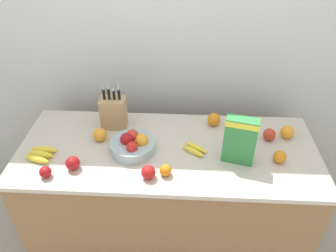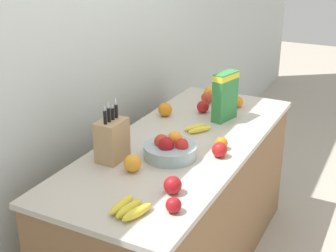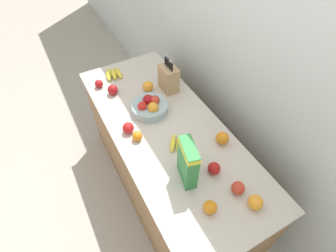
# 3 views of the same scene
# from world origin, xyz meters

# --- Properties ---
(wall_back) EXTENTS (9.00, 0.06, 2.60)m
(wall_back) POSITION_xyz_m (0.00, 0.60, 1.30)
(wall_back) COLOR silver
(wall_back) RESTS_ON ground_plane
(counter) EXTENTS (1.90, 0.77, 0.87)m
(counter) POSITION_xyz_m (0.00, 0.00, 0.43)
(counter) COLOR olive
(counter) RESTS_ON ground_plane
(knife_block) EXTENTS (0.17, 0.12, 0.32)m
(knife_block) POSITION_xyz_m (-0.38, 0.22, 0.98)
(knife_block) COLOR tan
(knife_block) RESTS_ON counter
(cereal_box) EXTENTS (0.20, 0.12, 0.31)m
(cereal_box) POSITION_xyz_m (0.42, -0.09, 1.03)
(cereal_box) COLOR #338442
(cereal_box) RESTS_ON counter
(fruit_bowl) EXTENTS (0.28, 0.28, 0.12)m
(fruit_bowl) POSITION_xyz_m (-0.22, -0.03, 0.91)
(fruit_bowl) COLOR #99B2B7
(fruit_bowl) RESTS_ON counter
(banana_bunch_left) EXTENTS (0.18, 0.15, 0.04)m
(banana_bunch_left) POSITION_xyz_m (-0.77, -0.12, 0.89)
(banana_bunch_left) COLOR yellow
(banana_bunch_left) RESTS_ON counter
(banana_bunch_right) EXTENTS (0.17, 0.15, 0.03)m
(banana_bunch_right) POSITION_xyz_m (0.17, -0.02, 0.89)
(banana_bunch_right) COLOR yellow
(banana_bunch_right) RESTS_ON counter
(apple_leftmost) EXTENTS (0.07, 0.07, 0.07)m
(apple_leftmost) POSITION_xyz_m (-0.68, -0.28, 0.90)
(apple_leftmost) COLOR #A31419
(apple_leftmost) RESTS_ON counter
(apple_rightmost) EXTENTS (0.08, 0.08, 0.08)m
(apple_rightmost) POSITION_xyz_m (-0.10, -0.26, 0.91)
(apple_rightmost) COLOR red
(apple_rightmost) RESTS_ON counter
(apple_near_bananas) EXTENTS (0.08, 0.08, 0.08)m
(apple_near_bananas) POSITION_xyz_m (-0.54, -0.21, 0.91)
(apple_near_bananas) COLOR #A31419
(apple_near_bananas) RESTS_ON counter
(apple_rear) EXTENTS (0.08, 0.08, 0.08)m
(apple_rear) POSITION_xyz_m (0.47, 0.08, 0.91)
(apple_rear) COLOR red
(apple_rear) RESTS_ON counter
(apple_by_knife_block) EXTENTS (0.08, 0.08, 0.08)m
(apple_by_knife_block) POSITION_xyz_m (0.65, 0.13, 0.91)
(apple_by_knife_block) COLOR red
(apple_by_knife_block) RESTS_ON counter
(orange_front_right) EXTENTS (0.07, 0.07, 0.07)m
(orange_front_right) POSITION_xyz_m (-0.00, -0.23, 0.90)
(orange_front_right) COLOR orange
(orange_front_right) RESTS_ON counter
(orange_front_center) EXTENTS (0.09, 0.09, 0.09)m
(orange_front_center) POSITION_xyz_m (0.30, 0.27, 0.91)
(orange_front_center) COLOR orange
(orange_front_center) RESTS_ON counter
(orange_mid_left) EXTENTS (0.09, 0.09, 0.09)m
(orange_mid_left) POSITION_xyz_m (0.77, 0.16, 0.91)
(orange_mid_left) COLOR orange
(orange_mid_left) RESTS_ON counter
(orange_back_center) EXTENTS (0.09, 0.09, 0.09)m
(orange_back_center) POSITION_xyz_m (-0.44, 0.06, 0.91)
(orange_back_center) COLOR orange
(orange_back_center) RESTS_ON counter
(orange_near_bowl) EXTENTS (0.08, 0.08, 0.08)m
(orange_near_bowl) POSITION_xyz_m (0.67, -0.09, 0.91)
(orange_near_bowl) COLOR orange
(orange_near_bowl) RESTS_ON counter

